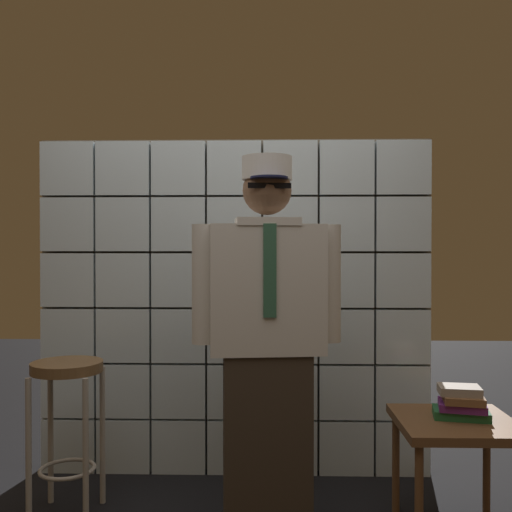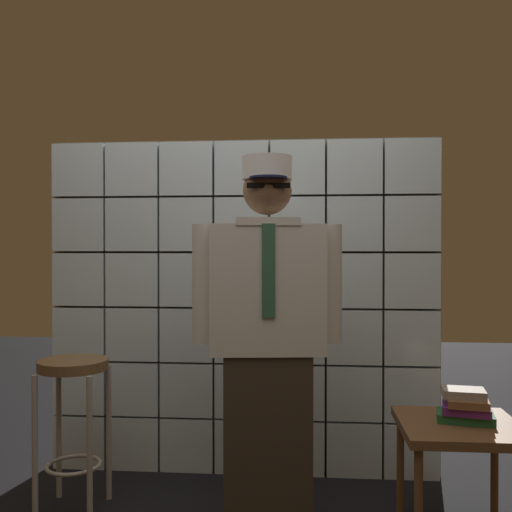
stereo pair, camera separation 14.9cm
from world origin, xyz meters
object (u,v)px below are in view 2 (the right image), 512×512
(bar_stool, at_px, (73,398))
(book_stack, at_px, (466,407))
(side_table, at_px, (460,438))
(standing_person, at_px, (267,338))

(bar_stool, distance_m, book_stack, 1.85)
(bar_stool, relative_size, side_table, 1.42)
(standing_person, relative_size, book_stack, 6.38)
(book_stack, bearing_deg, side_table, -151.99)
(side_table, bearing_deg, book_stack, 28.01)
(book_stack, bearing_deg, standing_person, -178.43)
(side_table, bearing_deg, standing_person, -179.43)
(standing_person, distance_m, side_table, 0.95)
(bar_stool, relative_size, book_stack, 2.78)
(standing_person, relative_size, side_table, 3.27)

